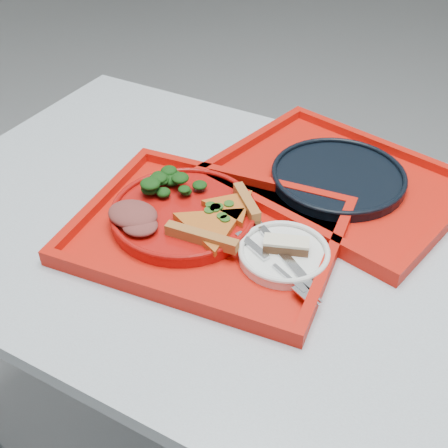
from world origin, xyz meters
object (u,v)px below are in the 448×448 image
at_px(dinner_plate, 184,215).
at_px(dessert_bar, 286,245).
at_px(tray_far, 337,184).
at_px(tray_main, 208,234).
at_px(navy_plate, 338,178).

distance_m(dinner_plate, dessert_bar, 0.20).
bearing_deg(tray_far, dessert_bar, -77.48).
distance_m(tray_main, dinner_plate, 0.06).
xyz_separation_m(tray_far, dinner_plate, (-0.20, -0.24, 0.02)).
xyz_separation_m(tray_main, dessert_bar, (0.15, 0.01, 0.03)).
xyz_separation_m(tray_main, dinner_plate, (-0.05, 0.01, 0.02)).
relative_size(tray_main, dessert_bar, 5.63).
height_order(navy_plate, dessert_bar, dessert_bar).
distance_m(tray_main, tray_far, 0.29).
bearing_deg(tray_main, tray_far, 53.93).
bearing_deg(dinner_plate, dessert_bar, -0.91).
distance_m(tray_far, dinner_plate, 0.32).
relative_size(tray_main, navy_plate, 1.73).
xyz_separation_m(dinner_plate, dessert_bar, (0.20, -0.00, 0.02)).
bearing_deg(tray_far, navy_plate, 0.00).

